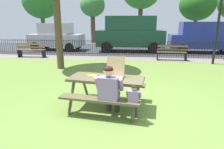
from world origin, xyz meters
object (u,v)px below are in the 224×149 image
Objects in this scene: pizza_box_open at (114,73)px; parked_car_left at (130,33)px; parked_car_center at (204,37)px; picnic_table_foreground at (106,84)px; pizza_slice_on_table at (92,75)px; park_bench_center at (172,53)px; child_at_table at (134,99)px; adult_at_table at (110,89)px; park_bench_left at (31,50)px; far_tree_left at (41,2)px; far_tree_midright at (197,5)px; far_tree_midleft at (93,6)px; parked_car_far_left at (57,36)px; lamp_post_walkway at (220,8)px.

parked_car_left is (0.09, 9.68, 0.42)m from pizza_box_open.
parked_car_left is 1.02× the size of parked_car_center.
pizza_slice_on_table is at bearing 161.37° from picnic_table_foreground.
park_bench_center is (2.47, 6.50, -0.47)m from pizza_box_open.
child_at_table is 10.34m from parked_car_left.
park_bench_left is at bearing 128.99° from adult_at_table.
parked_car_left is 0.84× the size of far_tree_left.
pizza_slice_on_table is 0.05× the size of far_tree_midright.
far_tree_midleft is (-3.92, 5.58, 2.24)m from parked_car_left.
pizza_box_open is 0.58m from adult_at_table.
parked_car_center is at bearing 63.14° from adult_at_table.
picnic_table_foreground is 0.39× the size of far_tree_midright.
far_tree_midright is at bearing 69.02° from adult_at_table.
parked_car_left is 5.04m from parked_car_center.
picnic_table_foreground is at bearing -59.78° from far_tree_left.
pizza_slice_on_table is 7.07m from park_bench_center.
parked_car_left reaches higher than adult_at_table.
child_at_table is at bearing -87.82° from parked_car_left.
pizza_slice_on_table is 0.05× the size of far_tree_midleft.
far_tree_midright is at bearing 68.04° from park_bench_center.
park_bench_center is (2.67, 6.50, -0.18)m from picnic_table_foreground.
far_tree_left reaches higher than far_tree_midleft.
parked_car_far_left reaches higher than child_at_table.
picnic_table_foreground is 0.49× the size of parked_car_far_left.
child_at_table is at bearing -52.33° from pizza_box_open.
far_tree_left reaches higher than adult_at_table.
far_tree_left is at bearing 121.06° from child_at_table.
adult_at_table reaches higher than park_bench_left.
parked_car_left is at bearing 180.00° from parked_car_center.
adult_at_table is at bearing -62.25° from parked_car_far_left.
lamp_post_walkway is at bearing 48.53° from pizza_slice_on_table.
far_tree_left is (-3.35, 8.76, 3.59)m from park_bench_left.
far_tree_midleft is (-3.79, 15.79, 2.89)m from adult_at_table.
far_tree_left reaches higher than parked_car_left.
pizza_box_open is 0.11× the size of far_tree_midleft.
child_at_table is 0.51× the size of park_bench_left.
park_bench_center is (8.20, -0.00, 0.00)m from park_bench_left.
parked_car_far_left reaches higher than pizza_slice_on_table.
parked_car_center reaches higher than park_bench_center.
far_tree_midright is (6.01, 15.26, 2.71)m from pizza_box_open.
park_bench_center is 0.32× the size of far_tree_midright.
pizza_box_open is 0.09× the size of far_tree_left.
far_tree_midleft is at bearing 148.06° from parked_car_center.
pizza_slice_on_table is at bearing -60.67° from far_tree_left.
adult_at_table reaches higher than picnic_table_foreground.
park_bench_center is at bearing -53.15° from parked_car_left.
pizza_slice_on_table is (-0.39, 0.13, 0.18)m from picnic_table_foreground.
parked_car_far_left is at bearing -56.68° from far_tree_left.
park_bench_left is 9.50m from far_tree_midleft.
park_bench_center is 8.53m from parked_car_far_left.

